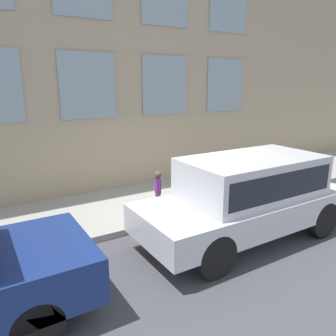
% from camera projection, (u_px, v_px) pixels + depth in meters
% --- Properties ---
extents(ground_plane, '(80.00, 80.00, 0.00)m').
position_uv_depth(ground_plane, '(183.00, 221.00, 7.92)').
color(ground_plane, '#47474C').
extents(sidewalk, '(2.85, 60.00, 0.15)m').
position_uv_depth(sidewalk, '(154.00, 201.00, 9.08)').
color(sidewalk, '#9E9B93').
rests_on(sidewalk, ground_plane).
extents(building_facade, '(0.33, 40.00, 7.92)m').
position_uv_depth(building_facade, '(126.00, 57.00, 9.40)').
color(building_facade, tan).
rests_on(building_facade, ground_plane).
extents(fire_hydrant, '(0.30, 0.42, 0.79)m').
position_uv_depth(fire_hydrant, '(178.00, 194.00, 8.17)').
color(fire_hydrant, gray).
rests_on(fire_hydrant, sidewalk).
extents(person, '(0.26, 0.17, 1.06)m').
position_uv_depth(person, '(158.00, 188.00, 7.89)').
color(person, '#726651').
rests_on(person, sidewalk).
extents(parked_truck_silver_near, '(1.84, 4.78, 1.78)m').
position_uv_depth(parked_truck_silver_near, '(249.00, 192.00, 6.85)').
color(parked_truck_silver_near, black).
rests_on(parked_truck_silver_near, ground_plane).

